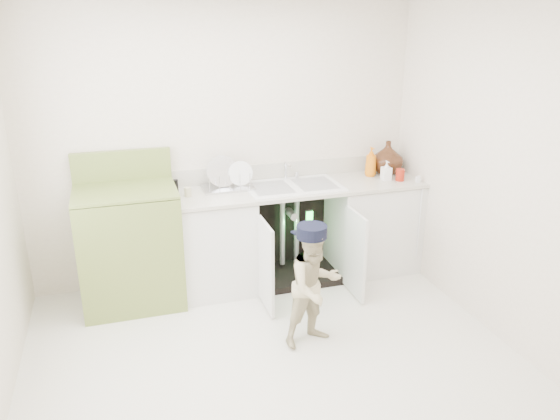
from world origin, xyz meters
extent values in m
plane|color=beige|center=(0.00, 0.00, 0.00)|extent=(3.50, 3.50, 0.00)
cube|color=silver|center=(0.00, 1.50, 1.25)|extent=(3.50, 2.50, 0.02)
cube|color=silver|center=(0.00, -1.50, 1.25)|extent=(3.50, 2.50, 0.02)
cube|color=silver|center=(1.75, 0.00, 1.25)|extent=(2.50, 3.00, 0.02)
cube|color=silver|center=(-0.25, 1.20, 0.43)|extent=(0.80, 0.60, 0.86)
cube|color=silver|center=(1.35, 1.20, 0.43)|extent=(0.80, 0.60, 0.86)
cube|color=black|center=(0.55, 1.47, 0.43)|extent=(0.80, 0.06, 0.86)
cube|color=black|center=(0.55, 1.20, 0.03)|extent=(0.80, 0.60, 0.06)
cylinder|color=gray|center=(0.48, 1.30, 0.45)|extent=(0.05, 0.05, 0.70)
cylinder|color=gray|center=(0.62, 1.30, 0.45)|extent=(0.05, 0.05, 0.70)
cylinder|color=gray|center=(0.55, 1.25, 0.62)|extent=(0.07, 0.18, 0.07)
cube|color=silver|center=(0.15, 0.70, 0.40)|extent=(0.03, 0.40, 0.76)
cube|color=silver|center=(0.95, 0.70, 0.40)|extent=(0.02, 0.40, 0.76)
cube|color=beige|center=(0.55, 1.20, 0.89)|extent=(2.44, 0.64, 0.03)
cube|color=beige|center=(0.55, 1.49, 0.98)|extent=(2.44, 0.02, 0.15)
cube|color=white|center=(0.55, 1.20, 0.90)|extent=(0.85, 0.55, 0.02)
cube|color=gray|center=(0.34, 1.20, 0.91)|extent=(0.34, 0.40, 0.01)
cube|color=gray|center=(0.76, 1.20, 0.91)|extent=(0.34, 0.40, 0.01)
cylinder|color=silver|center=(0.55, 1.42, 0.99)|extent=(0.03, 0.03, 0.17)
cylinder|color=silver|center=(0.55, 1.36, 1.06)|extent=(0.02, 0.14, 0.02)
cylinder|color=silver|center=(0.66, 1.42, 0.94)|extent=(0.04, 0.04, 0.06)
cylinder|color=white|center=(1.68, 0.89, 0.55)|extent=(0.01, 0.01, 0.70)
cube|color=white|center=(1.68, 0.98, 0.93)|extent=(0.04, 0.02, 0.06)
cube|color=silver|center=(-0.02, 1.32, 0.91)|extent=(0.45, 0.30, 0.02)
cylinder|color=silver|center=(-0.06, 1.34, 0.99)|extent=(0.28, 0.10, 0.27)
cylinder|color=white|center=(0.10, 1.32, 0.98)|extent=(0.22, 0.06, 0.22)
cylinder|color=silver|center=(-0.20, 1.22, 0.98)|extent=(0.01, 0.01, 0.13)
cylinder|color=silver|center=(-0.11, 1.22, 0.98)|extent=(0.01, 0.01, 0.13)
cylinder|color=silver|center=(-0.02, 1.22, 0.98)|extent=(0.01, 0.01, 0.13)
cylinder|color=silver|center=(0.07, 1.22, 0.98)|extent=(0.01, 0.01, 0.13)
cylinder|color=silver|center=(0.16, 1.22, 0.98)|extent=(0.01, 0.01, 0.13)
imported|color=#441B13|center=(1.55, 1.34, 1.06)|extent=(0.30, 0.30, 0.32)
imported|color=orange|center=(1.36, 1.30, 1.04)|extent=(0.11, 0.11, 0.28)
imported|color=white|center=(1.44, 1.14, 0.99)|extent=(0.08, 0.08, 0.18)
cylinder|color=#A51F0E|center=(1.55, 1.08, 0.96)|extent=(0.08, 0.08, 0.11)
cylinder|color=#A40E13|center=(-0.62, 1.28, 0.95)|extent=(0.05, 0.05, 0.10)
cylinder|color=#BCB28A|center=(-0.39, 1.20, 0.94)|extent=(0.06, 0.06, 0.08)
cylinder|color=black|center=(-0.48, 1.32, 0.96)|extent=(0.04, 0.04, 0.12)
cube|color=silver|center=(-0.54, 1.10, 0.95)|extent=(0.05, 0.05, 0.09)
cube|color=olive|center=(-0.90, 1.18, 0.50)|extent=(0.82, 0.65, 0.99)
cube|color=olive|center=(-0.90, 1.18, 1.01)|extent=(0.82, 0.65, 0.02)
cube|color=olive|center=(-0.90, 1.46, 1.14)|extent=(0.82, 0.06, 0.26)
cylinder|color=black|center=(-1.11, 1.02, 1.00)|extent=(0.18, 0.18, 0.02)
cylinder|color=silver|center=(-1.11, 1.02, 1.01)|extent=(0.22, 0.22, 0.01)
cylinder|color=black|center=(-1.11, 1.33, 1.00)|extent=(0.18, 0.18, 0.02)
cylinder|color=silver|center=(-1.11, 1.33, 1.01)|extent=(0.22, 0.22, 0.01)
cylinder|color=black|center=(-0.70, 1.02, 1.00)|extent=(0.18, 0.18, 0.02)
cylinder|color=silver|center=(-0.70, 1.02, 1.01)|extent=(0.22, 0.22, 0.01)
cylinder|color=black|center=(-0.70, 1.33, 1.00)|extent=(0.18, 0.18, 0.02)
cylinder|color=silver|center=(-0.70, 1.33, 1.01)|extent=(0.22, 0.22, 0.01)
imported|color=beige|center=(0.36, 0.13, 0.47)|extent=(0.53, 0.45, 0.93)
cylinder|color=black|center=(0.36, 0.13, 0.90)|extent=(0.27, 0.27, 0.09)
cube|color=black|center=(0.34, 0.23, 0.87)|extent=(0.19, 0.13, 0.01)
cube|color=black|center=(0.58, 0.86, 0.72)|extent=(0.07, 0.01, 0.14)
cube|color=#26F23F|center=(0.58, 0.85, 0.72)|extent=(0.06, 0.00, 0.12)
camera|label=1|loc=(-0.95, -3.22, 2.37)|focal=35.00mm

